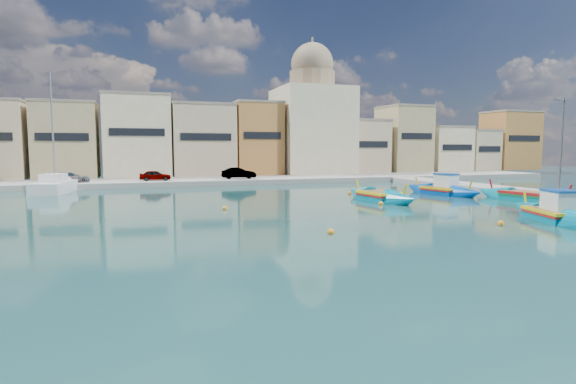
{
  "coord_description": "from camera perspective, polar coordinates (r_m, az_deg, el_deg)",
  "views": [
    {
      "loc": [
        -14.06,
        -20.54,
        4.14
      ],
      "look_at": [
        -5.1,
        6.0,
        1.4
      ],
      "focal_mm": 28.0,
      "sensor_mm": 36.0,
      "label": 1
    }
  ],
  "objects": [
    {
      "name": "luzzu_blue_cabin",
      "position": [
        42.35,
        18.95,
        0.16
      ],
      "size": [
        3.71,
        8.52,
        2.93
      ],
      "color": "#0046AC",
      "rests_on": "ground"
    },
    {
      "name": "north_quay",
      "position": [
        54.52,
        -3.66,
        1.54
      ],
      "size": [
        80.0,
        8.0,
        0.6
      ],
      "primitive_type": "cube",
      "color": "gray",
      "rests_on": "ground"
    },
    {
      "name": "ground",
      "position": [
        25.23,
        15.57,
        -4.06
      ],
      "size": [
        160.0,
        160.0,
        0.0
      ],
      "primitive_type": "plane",
      "color": "#153D41",
      "rests_on": "ground"
    },
    {
      "name": "north_townhouses",
      "position": [
        63.4,
        0.45,
        6.36
      ],
      "size": [
        83.2,
        7.87,
        10.19
      ],
      "color": "#C4AE87",
      "rests_on": "ground"
    },
    {
      "name": "church_block",
      "position": [
        65.28,
        3.06,
        9.33
      ],
      "size": [
        10.0,
        10.0,
        19.1
      ],
      "color": "beige",
      "rests_on": "ground"
    },
    {
      "name": "luzzu_turquoise_cabin",
      "position": [
        29.65,
        30.77,
        -2.56
      ],
      "size": [
        4.59,
        8.99,
        2.84
      ],
      "color": "#007799",
      "rests_on": "ground"
    },
    {
      "name": "luzzu_cyan_mid",
      "position": [
        40.03,
        28.04,
        -0.61
      ],
      "size": [
        3.76,
        9.22,
        2.66
      ],
      "color": "#00899D",
      "rests_on": "ground"
    },
    {
      "name": "mooring_buoys",
      "position": [
        30.53,
        13.33,
        -2.21
      ],
      "size": [
        23.07,
        17.94,
        0.36
      ],
      "color": "orange",
      "rests_on": "ground"
    },
    {
      "name": "yacht_north",
      "position": [
        48.66,
        -26.92,
        0.65
      ],
      "size": [
        3.76,
        9.2,
        11.93
      ],
      "color": "white",
      "rests_on": "ground"
    },
    {
      "name": "luzzu_green",
      "position": [
        36.03,
        11.52,
        -0.67
      ],
      "size": [
        3.17,
        8.68,
        2.67
      ],
      "color": "#007EA2",
      "rests_on": "ground"
    },
    {
      "name": "parked_cars",
      "position": [
        51.19,
        -15.77,
        2.08
      ],
      "size": [
        21.86,
        2.45,
        1.31
      ],
      "color": "#4C1919",
      "rests_on": "north_quay"
    },
    {
      "name": "quay_street_lamp",
      "position": [
        41.19,
        31.37,
        5.05
      ],
      "size": [
        1.18,
        0.16,
        8.0
      ],
      "color": "#595B60",
      "rests_on": "ground"
    }
  ]
}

